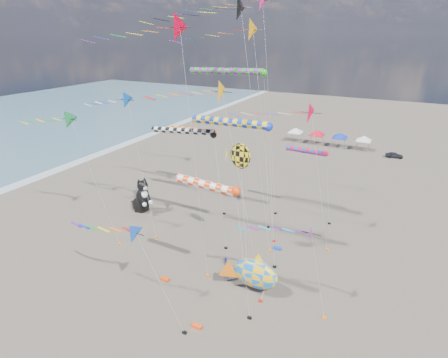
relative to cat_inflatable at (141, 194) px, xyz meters
The scene contains 28 objects.
ground 22.35m from the cat_inflatable, 46.65° to the right, with size 260.00×260.00×0.00m, color brown.
delta_kite_0 27.13m from the cat_inflatable, ahead, with size 15.64×2.70×27.16m.
delta_kite_1 28.51m from the cat_inflatable, 31.21° to the left, with size 14.72×2.79×28.44m.
delta_kite_2 14.63m from the cat_inflatable, 95.48° to the right, with size 10.64×2.18×16.27m.
delta_kite_3 25.41m from the cat_inflatable, ahead, with size 11.99×2.50×17.14m.
delta_kite_4 25.55m from the cat_inflatable, 35.52° to the right, with size 13.35×2.56×25.31m.
delta_kite_5 25.96m from the cat_inflatable, 20.09° to the right, with size 9.06×1.84×9.10m.
delta_kite_6 14.93m from the cat_inflatable, 59.14° to the right, with size 8.90×2.05×17.84m.
delta_kite_7 25.37m from the cat_inflatable, ahead, with size 13.45×2.38×25.05m.
delta_kite_8 20.36m from the cat_inflatable, 53.48° to the right, with size 11.85×1.96×9.23m.
delta_kite_9 23.55m from the cat_inflatable, 23.98° to the right, with size 12.10×2.31×19.95m.
windsock_0 23.32m from the cat_inflatable, 33.54° to the right, with size 7.06×0.78×12.57m.
windsock_1 20.70m from the cat_inflatable, 13.26° to the right, with size 9.87×0.85×15.84m.
windsock_2 11.64m from the cat_inflatable, 36.20° to the left, with size 8.57×0.86×11.92m.
windsock_3 23.45m from the cat_inflatable, 22.19° to the left, with size 6.77×0.68×9.99m.
windsock_4 20.73m from the cat_inflatable, 18.38° to the left, with size 11.11×0.83×19.80m.
windsock_5 14.88m from the cat_inflatable, 16.81° to the right, with size 9.47×0.69×13.96m.
angelfish_kite 19.72m from the cat_inflatable, 14.18° to the right, with size 3.74×3.02×13.57m.
cat_inflatable is the anchor object (origin of this frame).
fish_inflatable 22.24m from the cat_inflatable, 22.08° to the right, with size 6.15×3.15×4.52m.
person_adult 19.40m from the cat_inflatable, 25.07° to the right, with size 0.64×0.42×1.76m, color slate.
child_green 22.42m from the cat_inflatable, 18.80° to the right, with size 0.53×0.41×1.09m, color #208B3D.
child_blue 17.32m from the cat_inflatable, 19.80° to the right, with size 0.63×0.26×1.07m, color navy.
kite_bag_0 20.36m from the cat_inflatable, ahead, with size 0.90×0.44×0.30m, color #1241B9.
kite_bag_1 16.24m from the cat_inflatable, 42.92° to the right, with size 0.90×0.44×0.30m, color #EA4610.
kite_bag_2 23.38m from the cat_inflatable, 39.51° to the right, with size 0.90×0.44×0.30m, color #FF4A15.
tent_row 46.95m from the cat_inflatable, 69.13° to the left, with size 19.20×4.20×3.80m.
parked_car 51.89m from the cat_inflatable, 53.85° to the left, with size 1.35×3.36×1.14m, color #26262D.
Camera 1 is at (15.20, -17.93, 23.45)m, focal length 28.00 mm.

